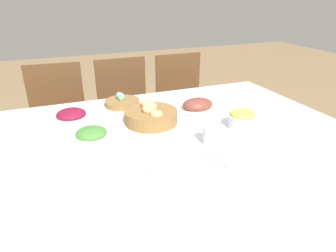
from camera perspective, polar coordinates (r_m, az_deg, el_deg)
ground_plane at (r=2.04m, az=-0.25°, el=-18.86°), size 12.00×12.00×0.00m
dining_table at (r=1.81m, az=-0.27°, el=-10.48°), size 1.88×1.15×0.73m
chair_far_right at (r=2.68m, az=2.90°, el=4.52°), size 0.42×0.42×0.90m
chair_far_center at (r=2.52m, az=-7.97°, el=3.01°), size 0.42×0.42×0.90m
chair_far_left at (r=2.46m, az=-20.09°, el=1.19°), size 0.45×0.45×0.90m
bread_basket at (r=1.66m, az=-3.26°, el=2.04°), size 0.29×0.29×0.12m
egg_basket at (r=1.95m, az=-8.74°, el=4.61°), size 0.22×0.22×0.08m
ham_platter at (r=1.86m, az=5.65°, el=3.90°), size 0.30×0.21×0.08m
beet_salad_bowl at (r=1.68m, az=-17.86°, el=1.33°), size 0.18×0.18×0.10m
pineapple_bowl at (r=1.65m, az=14.03°, el=1.34°), size 0.16×0.16×0.10m
green_salad_bowl at (r=1.45m, az=-14.32°, el=-2.18°), size 0.17×0.17×0.09m
dinner_plate at (r=1.26m, az=2.30°, el=-7.63°), size 0.25×0.25×0.01m
fork at (r=1.22m, az=-4.26°, el=-9.09°), size 0.01×0.18×0.00m
knife at (r=1.32m, az=8.31°, el=-6.38°), size 0.01×0.18×0.00m
spoon at (r=1.34m, az=9.44°, el=-6.12°), size 0.01×0.18×0.00m
drinking_cup at (r=1.45m, az=7.97°, el=-1.73°), size 0.07×0.07×0.09m
butter_dish at (r=1.33m, az=-12.59°, el=-6.02°), size 0.12×0.07×0.03m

